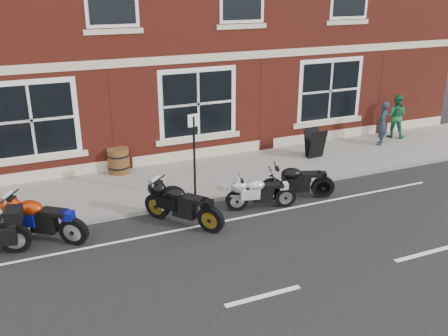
% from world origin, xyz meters
% --- Properties ---
extents(ground, '(80.00, 80.00, 0.00)m').
position_xyz_m(ground, '(0.00, 0.00, 0.00)').
color(ground, black).
rests_on(ground, ground).
extents(sidewalk, '(30.00, 3.00, 0.12)m').
position_xyz_m(sidewalk, '(0.00, 3.00, 0.06)').
color(sidewalk, slate).
rests_on(sidewalk, ground).
extents(kerb, '(30.00, 0.16, 0.12)m').
position_xyz_m(kerb, '(0.00, 1.42, 0.06)').
color(kerb, slate).
rests_on(kerb, ground).
extents(moto_sport_red, '(1.89, 1.48, 1.02)m').
position_xyz_m(moto_sport_red, '(-3.68, 0.99, 0.59)').
color(moto_sport_red, black).
rests_on(moto_sport_red, ground).
extents(moto_sport_black, '(1.48, 1.87, 1.01)m').
position_xyz_m(moto_sport_black, '(-0.44, 0.47, 0.58)').
color(moto_sport_black, black).
rests_on(moto_sport_black, ground).
extents(moto_sport_silver, '(1.86, 0.55, 0.85)m').
position_xyz_m(moto_sport_silver, '(1.71, 0.53, 0.49)').
color(moto_sport_silver, black).
rests_on(moto_sport_silver, ground).
extents(moto_naked_black, '(2.00, 0.76, 0.93)m').
position_xyz_m(moto_naked_black, '(2.92, 0.72, 0.53)').
color(moto_naked_black, black).
rests_on(moto_naked_black, ground).
extents(pedestrian_left, '(0.67, 0.66, 1.56)m').
position_xyz_m(pedestrian_left, '(8.02, 3.38, 0.90)').
color(pedestrian_left, '#1C2634').
rests_on(pedestrian_left, sidewalk).
extents(pedestrian_right, '(0.99, 0.98, 1.62)m').
position_xyz_m(pedestrian_right, '(9.06, 3.88, 0.93)').
color(pedestrian_right, '#1C6237').
rests_on(pedestrian_right, sidewalk).
extents(a_board_sign, '(0.60, 0.42, 0.97)m').
position_xyz_m(a_board_sign, '(5.08, 3.14, 0.61)').
color(a_board_sign, black).
rests_on(a_board_sign, sidewalk).
extents(barrel_planter, '(0.69, 0.69, 0.77)m').
position_xyz_m(barrel_planter, '(-1.19, 4.30, 0.50)').
color(barrel_planter, '#443312').
rests_on(barrel_planter, sidewalk).
extents(parking_sign, '(0.33, 0.08, 2.35)m').
position_xyz_m(parking_sign, '(0.28, 1.55, 1.48)').
color(parking_sign, black).
rests_on(parking_sign, sidewalk).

